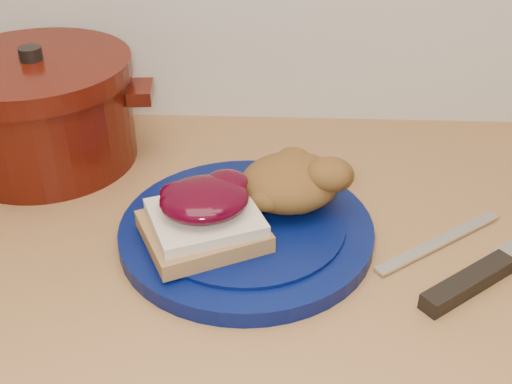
{
  "coord_description": "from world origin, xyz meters",
  "views": [
    {
      "loc": [
        -0.02,
        0.91,
        1.34
      ],
      "look_at": [
        -0.04,
        1.51,
        0.95
      ],
      "focal_mm": 45.0,
      "sensor_mm": 36.0,
      "label": 1
    }
  ],
  "objects_px": {
    "plate": "(246,231)",
    "pepper_grinder": "(56,112)",
    "chef_knife": "(496,267)",
    "butter_knife": "(440,241)",
    "dutch_oven": "(42,110)"
  },
  "relations": [
    {
      "from": "plate",
      "to": "chef_knife",
      "type": "relative_size",
      "value": 1.04
    },
    {
      "from": "plate",
      "to": "butter_knife",
      "type": "bearing_deg",
      "value": -0.44
    },
    {
      "from": "plate",
      "to": "pepper_grinder",
      "type": "bearing_deg",
      "value": 147.03
    },
    {
      "from": "chef_knife",
      "to": "butter_knife",
      "type": "relative_size",
      "value": 1.46
    },
    {
      "from": "plate",
      "to": "chef_knife",
      "type": "bearing_deg",
      "value": -10.74
    },
    {
      "from": "chef_knife",
      "to": "dutch_oven",
      "type": "height_order",
      "value": "dutch_oven"
    },
    {
      "from": "plate",
      "to": "butter_knife",
      "type": "xyz_separation_m",
      "value": [
        0.22,
        -0.0,
        -0.01
      ]
    },
    {
      "from": "pepper_grinder",
      "to": "butter_knife",
      "type": "bearing_deg",
      "value": -19.67
    },
    {
      "from": "plate",
      "to": "butter_knife",
      "type": "height_order",
      "value": "plate"
    },
    {
      "from": "plate",
      "to": "pepper_grinder",
      "type": "height_order",
      "value": "pepper_grinder"
    },
    {
      "from": "plate",
      "to": "chef_knife",
      "type": "xyz_separation_m",
      "value": [
        0.27,
        -0.05,
        0.0
      ]
    },
    {
      "from": "pepper_grinder",
      "to": "dutch_oven",
      "type": "bearing_deg",
      "value": -180.0
    },
    {
      "from": "butter_knife",
      "to": "dutch_oven",
      "type": "height_order",
      "value": "dutch_oven"
    },
    {
      "from": "dutch_oven",
      "to": "pepper_grinder",
      "type": "relative_size",
      "value": 2.16
    },
    {
      "from": "chef_knife",
      "to": "butter_knife",
      "type": "height_order",
      "value": "chef_knife"
    }
  ]
}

